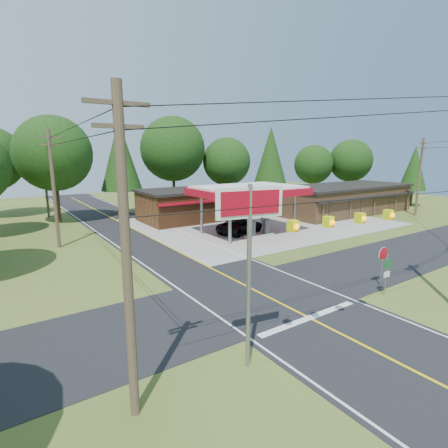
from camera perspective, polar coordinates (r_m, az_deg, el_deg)
ground at (r=20.89m, az=6.33°, el=-11.38°), size 120.00×120.00×0.00m
main_highway at (r=20.89m, az=6.33°, el=-11.36°), size 8.00×120.00×0.02m
cross_road at (r=20.88m, az=6.33°, el=-11.34°), size 70.00×7.00×0.02m
lane_center_yellow at (r=20.88m, az=6.34°, el=-11.32°), size 0.15×110.00×0.00m
gas_canopy at (r=35.23m, az=4.00°, el=5.22°), size 10.60×7.40×4.88m
convenience_store at (r=44.26m, az=-3.00°, el=3.45°), size 16.40×7.55×3.80m
strip_building at (r=51.17m, az=18.89°, el=3.93°), size 20.40×8.75×3.80m
utility_pole_near_left at (r=10.47m, az=-15.66°, el=-4.98°), size 1.80×0.30×10.00m
utility_pole_far_left at (r=33.03m, az=-26.05°, el=5.31°), size 1.80×0.30×10.00m
utility_pole_far_right at (r=52.29m, az=29.30°, el=6.86°), size 1.80×0.30×10.00m
utility_pole_north at (r=50.07m, az=-27.16°, el=6.40°), size 0.30×0.30×9.50m
overhead_beacons at (r=14.53m, az=19.27°, el=3.41°), size 17.04×2.04×1.03m
treeline_backdrop at (r=40.86m, az=-15.13°, el=10.25°), size 70.27×51.59×13.30m
suv_car at (r=35.93m, az=2.73°, el=-0.30°), size 6.80×6.80×1.53m
sedan_car at (r=46.85m, az=5.64°, el=2.41°), size 5.18×5.18×1.50m
big_stop_sign at (r=12.54m, az=4.21°, el=-1.63°), size 2.59×0.56×7.04m
octagonal_stop_sign at (r=23.58m, az=24.52°, el=-4.88°), size 0.87×0.10×2.50m
route_sign_post at (r=22.20m, az=25.04°, el=-6.96°), size 0.51×0.10×2.47m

